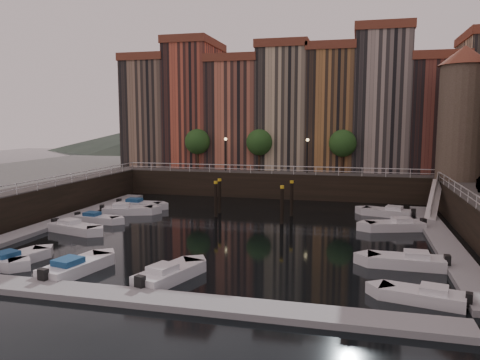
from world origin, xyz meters
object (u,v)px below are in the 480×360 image
(gangway, at_px, (434,196))
(boat_left_2, at_px, (96,219))
(mooring_pilings, at_px, (251,200))
(boat_left_1, at_px, (74,228))
(corner_tower, at_px, (462,111))

(gangway, bearing_deg, boat_left_2, -160.59)
(mooring_pilings, distance_m, boat_left_1, 16.17)
(gangway, distance_m, boat_left_1, 33.42)
(gangway, relative_size, boat_left_1, 1.66)
(corner_tower, height_order, boat_left_1, corner_tower)
(boat_left_1, bearing_deg, corner_tower, 44.64)
(boat_left_2, bearing_deg, corner_tower, 28.40)
(boat_left_2, bearing_deg, boat_left_1, -82.38)
(mooring_pilings, bearing_deg, gangway, 16.16)
(mooring_pilings, bearing_deg, boat_left_2, -156.58)
(mooring_pilings, distance_m, boat_left_2, 14.45)
(mooring_pilings, bearing_deg, corner_tower, 25.31)
(gangway, xyz_separation_m, boat_left_1, (-30.04, -14.56, -1.54))
(mooring_pilings, relative_size, boat_left_1, 1.51)
(boat_left_1, height_order, boat_left_2, boat_left_1)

